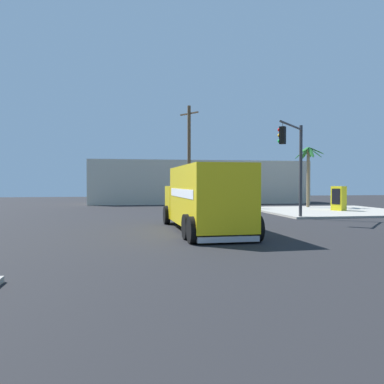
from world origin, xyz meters
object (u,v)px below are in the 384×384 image
Objects in this scene: delivery_truck at (204,198)px; vending_machine_red at (339,198)px; palm_tree_far at (308,166)px; utility_pole at (189,155)px; traffic_light_primary at (295,156)px.

delivery_truck is 4.62× the size of vending_machine_red.
delivery_truck is at bearing -130.57° from palm_tree_far.
utility_pole reaches higher than vending_machine_red.
traffic_light_primary is 11.42m from palm_tree_far.
traffic_light_primary reaches higher than delivery_truck.
traffic_light_primary is 3.06× the size of vending_machine_red.
vending_machine_red is 13.17m from utility_pole.
utility_pole reaches higher than delivery_truck.
traffic_light_primary is (6.42, 4.46, 2.31)m from delivery_truck.
delivery_truck reaches higher than vending_machine_red.
utility_pole is (-10.32, 7.32, 3.65)m from vending_machine_red.
utility_pole is at bearing 163.97° from palm_tree_far.
utility_pole is (-10.06, 2.89, 0.97)m from palm_tree_far.
palm_tree_far reaches higher than delivery_truck.
vending_machine_red is 0.35× the size of palm_tree_far.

